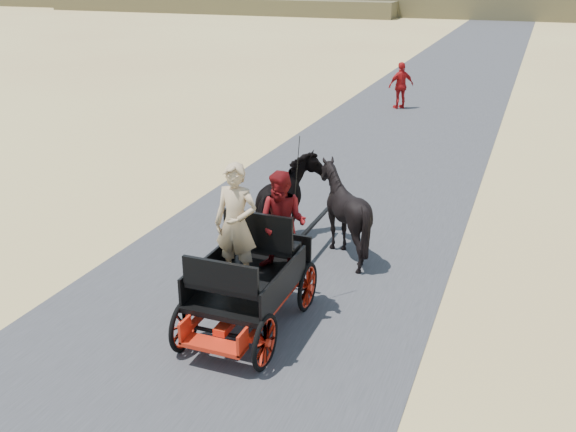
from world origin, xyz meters
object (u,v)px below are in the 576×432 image
(horse_left, at_px, (288,204))
(horse_right, at_px, (343,212))
(carriage, at_px, (249,305))
(pedestrian, at_px, (401,85))

(horse_left, distance_m, horse_right, 1.10)
(carriage, bearing_deg, horse_right, 79.61)
(carriage, height_order, horse_left, horse_left)
(carriage, distance_m, pedestrian, 16.31)
(carriage, distance_m, horse_right, 3.09)
(horse_right, distance_m, pedestrian, 13.37)
(carriage, bearing_deg, horse_left, 100.39)
(horse_left, xyz_separation_m, horse_right, (1.10, 0.00, 0.00))
(horse_left, xyz_separation_m, pedestrian, (-0.62, 13.26, 0.02))
(horse_right, xyz_separation_m, pedestrian, (-1.72, 13.26, 0.01))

